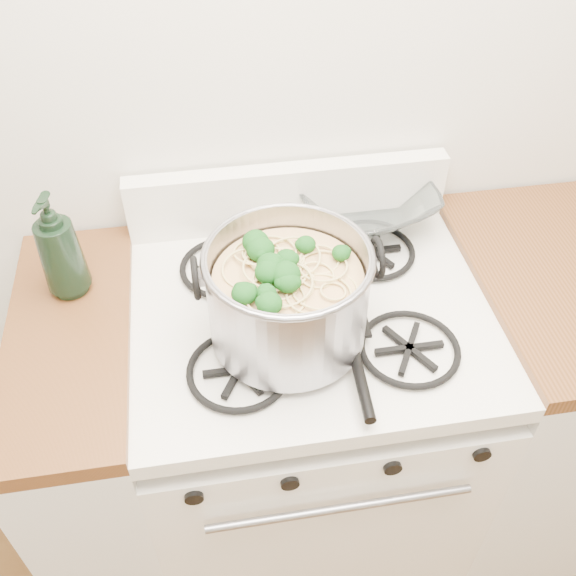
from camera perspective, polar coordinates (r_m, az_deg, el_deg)
The scene contains 6 objects.
gas_range at distance 1.73m, azimuth 1.69°, elevation -12.68°, with size 0.76×0.66×0.92m.
counter_left at distance 1.73m, azimuth -15.54°, elevation -13.97°, with size 0.25×0.65×0.92m.
stock_pot at distance 1.22m, azimuth 0.00°, elevation -0.81°, with size 0.35×0.32×0.21m.
spatula at distance 1.31m, azimuth 5.11°, elevation -2.50°, with size 0.29×0.31×0.02m, color black, non-canonical shape.
glass_bowl at distance 1.58m, azimuth 6.83°, elevation 7.04°, with size 0.13×0.13×0.03m, color white.
bottle at distance 1.38m, azimuth -19.75°, elevation 3.56°, with size 0.09×0.09×0.24m, color black.
Camera 1 is at (-0.20, 0.33, 1.88)m, focal length 40.00 mm.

